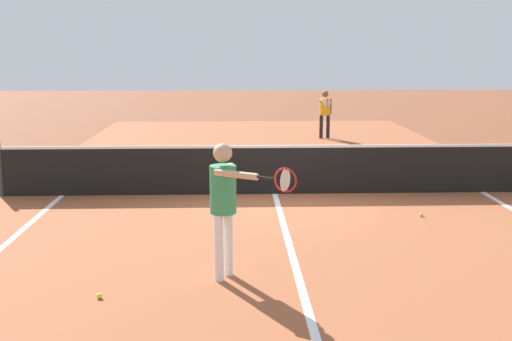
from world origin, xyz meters
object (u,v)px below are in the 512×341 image
object	(u,v)px
tennis_ball_mid_court	(99,296)
player_near	(225,196)
net	(275,169)
player_far	(325,109)
tennis_ball_near_net	(421,215)

from	to	relation	value
tennis_ball_mid_court	player_near	bearing A→B (deg)	22.21
net	player_far	xyz separation A→B (m)	(2.06, 7.53, 0.42)
net	player_far	world-z (taller)	player_far
net	player_near	size ratio (longest dim) A/B	6.28
player_far	tennis_ball_near_net	size ratio (longest dim) A/B	22.53
net	player_far	distance (m)	7.82
player_far	tennis_ball_mid_court	world-z (taller)	player_far
net	player_near	world-z (taller)	player_near
net	tennis_ball_near_net	world-z (taller)	net
net	tennis_ball_near_net	size ratio (longest dim) A/B	160.53
player_near	tennis_ball_near_net	distance (m)	4.39
tennis_ball_mid_court	tennis_ball_near_net	size ratio (longest dim) A/B	1.00
player_far	tennis_ball_near_net	xyz separation A→B (m)	(0.30, -9.29, -0.88)
player_far	tennis_ball_near_net	bearing A→B (deg)	-88.14
player_far	net	bearing A→B (deg)	-105.32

